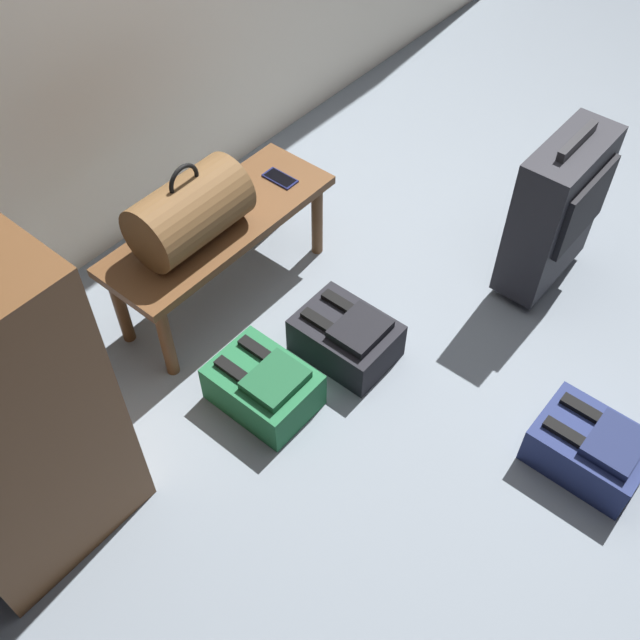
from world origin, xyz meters
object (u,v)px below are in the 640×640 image
(backpack_navy, at_px, (590,448))
(backpack_green, at_px, (264,386))
(cell_phone, at_px, (280,178))
(backpack_dark, at_px, (346,337))
(suitcase_upright_charcoal, at_px, (556,211))
(bench, at_px, (220,232))
(duffel_bag_brown, at_px, (189,211))

(backpack_navy, bearing_deg, backpack_green, 116.83)
(cell_phone, relative_size, backpack_dark, 0.38)
(suitcase_upright_charcoal, xyz_separation_m, backpack_green, (-1.24, 0.47, -0.28))
(backpack_dark, bearing_deg, cell_phone, 64.52)
(cell_phone, bearing_deg, backpack_green, -143.37)
(backpack_green, bearing_deg, cell_phone, 36.63)
(cell_phone, bearing_deg, bench, 177.18)
(suitcase_upright_charcoal, bearing_deg, bench, 133.74)
(suitcase_upright_charcoal, xyz_separation_m, backpack_navy, (-0.71, -0.58, -0.28))
(bench, bearing_deg, backpack_dark, -83.76)
(duffel_bag_brown, height_order, backpack_green, duffel_bag_brown)
(backpack_dark, relative_size, backpack_green, 1.00)
(suitcase_upright_charcoal, xyz_separation_m, backpack_dark, (-0.86, 0.38, -0.28))
(bench, relative_size, duffel_bag_brown, 2.27)
(suitcase_upright_charcoal, distance_m, backpack_dark, 0.98)
(suitcase_upright_charcoal, bearing_deg, cell_phone, 121.71)
(cell_phone, height_order, backpack_navy, cell_phone)
(bench, xyz_separation_m, backpack_navy, (0.22, -1.56, -0.25))
(bench, distance_m, suitcase_upright_charcoal, 1.34)
(suitcase_upright_charcoal, relative_size, backpack_green, 1.91)
(backpack_dark, bearing_deg, suitcase_upright_charcoal, -23.60)
(bench, xyz_separation_m, backpack_green, (-0.32, -0.50, -0.25))
(cell_phone, xyz_separation_m, backpack_green, (-0.66, -0.49, -0.32))
(suitcase_upright_charcoal, relative_size, backpack_navy, 1.91)
(bench, height_order, duffel_bag_brown, duffel_bag_brown)
(duffel_bag_brown, bearing_deg, bench, 0.00)
(duffel_bag_brown, xyz_separation_m, backpack_dark, (0.20, -0.59, -0.45))
(duffel_bag_brown, bearing_deg, cell_phone, -2.04)
(bench, xyz_separation_m, suitcase_upright_charcoal, (0.93, -0.97, 0.03))
(duffel_bag_brown, height_order, backpack_dark, duffel_bag_brown)
(backpack_dark, distance_m, backpack_green, 0.39)
(backpack_green, bearing_deg, backpack_dark, -13.19)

